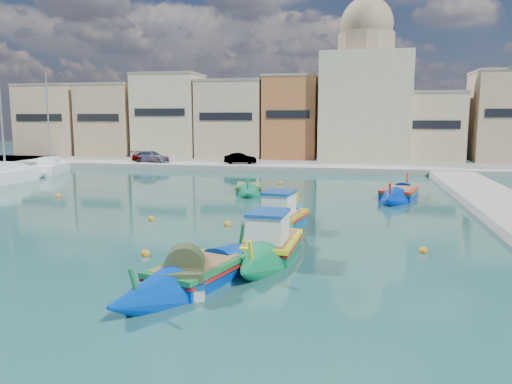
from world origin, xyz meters
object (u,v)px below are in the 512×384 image
(luzzu_blue_cabin, at_px, (281,219))
(yacht_north, at_px, (56,167))
(luzzu_turquoise_cabin, at_px, (270,246))
(luzzu_blue_south, at_px, (196,275))
(church_block, at_px, (365,92))
(luzzu_cyan_mid, at_px, (399,195))
(luzzu_green, at_px, (249,189))
(yacht_midnorth, at_px, (18,176))
(tender_near, at_px, (185,277))

(luzzu_blue_cabin, distance_m, yacht_north, 33.52)
(luzzu_turquoise_cabin, distance_m, yacht_north, 37.38)
(luzzu_blue_cabin, relative_size, luzzu_blue_south, 0.94)
(church_block, xyz_separation_m, luzzu_turquoise_cabin, (-3.89, -41.40, -8.06))
(luzzu_cyan_mid, height_order, yacht_north, yacht_north)
(luzzu_blue_cabin, bearing_deg, yacht_north, 141.80)
(luzzu_turquoise_cabin, relative_size, luzzu_green, 1.26)
(luzzu_turquoise_cabin, bearing_deg, luzzu_green, 105.30)
(luzzu_turquoise_cabin, distance_m, yacht_midnorth, 31.63)
(luzzu_turquoise_cabin, bearing_deg, luzzu_blue_cabin, 94.05)
(luzzu_turquoise_cabin, xyz_separation_m, luzzu_blue_south, (-1.83, -3.87, -0.09))
(luzzu_blue_cabin, bearing_deg, yacht_midnorth, 152.04)
(luzzu_cyan_mid, bearing_deg, luzzu_turquoise_cabin, -111.60)
(luzzu_blue_cabin, height_order, luzzu_blue_south, luzzu_blue_cabin)
(church_block, distance_m, luzzu_blue_cabin, 37.13)
(yacht_north, bearing_deg, luzzu_cyan_mid, -17.91)
(luzzu_cyan_mid, distance_m, tender_near, 21.60)
(luzzu_blue_south, distance_m, yacht_midnorth, 32.72)
(luzzu_cyan_mid, relative_size, yacht_north, 0.85)
(luzzu_green, height_order, yacht_north, yacht_north)
(church_block, relative_size, luzzu_blue_cabin, 2.36)
(luzzu_turquoise_cabin, bearing_deg, yacht_midnorth, 143.69)
(luzzu_blue_cabin, distance_m, luzzu_cyan_mid, 12.03)
(luzzu_green, xyz_separation_m, tender_near, (2.40, -20.61, 0.15))
(luzzu_cyan_mid, bearing_deg, yacht_north, 162.09)
(luzzu_blue_south, height_order, tender_near, luzzu_blue_south)
(church_block, relative_size, luzzu_green, 2.65)
(luzzu_cyan_mid, xyz_separation_m, yacht_midnorth, (-31.63, 3.22, 0.19))
(luzzu_blue_south, bearing_deg, tender_near, -106.37)
(luzzu_green, bearing_deg, luzzu_turquoise_cabin, -74.70)
(luzzu_green, relative_size, tender_near, 2.57)
(luzzu_cyan_mid, xyz_separation_m, luzzu_green, (-10.55, 0.61, -0.03))
(luzzu_green, bearing_deg, yacht_midnorth, 172.94)
(luzzu_blue_cabin, height_order, luzzu_cyan_mid, luzzu_blue_cabin)
(church_block, bearing_deg, luzzu_blue_cabin, -96.77)
(luzzu_turquoise_cabin, xyz_separation_m, tender_near, (-2.01, -4.49, 0.04))
(church_block, relative_size, yacht_midnorth, 1.64)
(tender_near, bearing_deg, church_block, 82.67)
(tender_near, bearing_deg, luzzu_green, 96.63)
(luzzu_turquoise_cabin, xyz_separation_m, luzzu_cyan_mid, (6.14, 15.51, -0.08))
(tender_near, height_order, yacht_north, yacht_north)
(luzzu_blue_cabin, xyz_separation_m, tender_near, (-1.63, -9.89, 0.04))
(yacht_north, bearing_deg, yacht_midnorth, -80.55)
(luzzu_turquoise_cabin, height_order, yacht_north, yacht_north)
(tender_near, relative_size, yacht_midnorth, 0.24)
(luzzu_green, relative_size, yacht_midnorth, 0.62)
(luzzu_green, distance_m, yacht_north, 24.46)
(luzzu_blue_cabin, xyz_separation_m, luzzu_blue_south, (-1.45, -9.27, -0.09))
(yacht_north, bearing_deg, luzzu_turquoise_cabin, -44.36)
(yacht_north, bearing_deg, church_block, 26.50)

